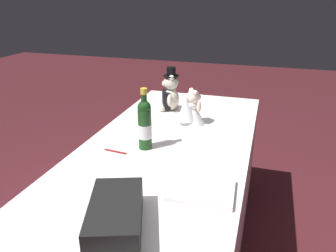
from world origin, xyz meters
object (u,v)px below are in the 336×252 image
(teddy_bear_bride, at_px, (191,109))
(signing_pen, at_px, (115,151))
(teddy_bear_groom, at_px, (170,94))
(gift_case_black, at_px, (116,216))
(champagne_bottle, at_px, (145,124))
(guestbook, at_px, (201,190))

(teddy_bear_bride, distance_m, signing_pen, 0.58)
(teddy_bear_groom, relative_size, gift_case_black, 0.82)
(champagne_bottle, height_order, signing_pen, champagne_bottle)
(teddy_bear_groom, height_order, champagne_bottle, champagne_bottle)
(teddy_bear_groom, bearing_deg, signing_pen, 173.57)
(teddy_bear_groom, height_order, teddy_bear_bride, teddy_bear_groom)
(champagne_bottle, distance_m, signing_pen, 0.21)
(gift_case_black, xyz_separation_m, guestbook, (0.30, -0.24, -0.04))
(champagne_bottle, height_order, gift_case_black, champagne_bottle)
(teddy_bear_bride, relative_size, signing_pen, 1.66)
(gift_case_black, bearing_deg, teddy_bear_groom, 8.38)
(teddy_bear_groom, bearing_deg, gift_case_black, -171.62)
(teddy_bear_groom, distance_m, champagne_bottle, 0.62)
(teddy_bear_bride, height_order, guestbook, teddy_bear_bride)
(signing_pen, bearing_deg, gift_case_black, -153.62)
(champagne_bottle, height_order, guestbook, champagne_bottle)
(teddy_bear_bride, distance_m, guestbook, 0.76)
(teddy_bear_groom, distance_m, guestbook, 1.03)
(signing_pen, bearing_deg, teddy_bear_bride, -29.31)
(champagne_bottle, bearing_deg, teddy_bear_groom, 4.93)
(teddy_bear_groom, relative_size, teddy_bear_bride, 1.35)
(champagne_bottle, relative_size, guestbook, 1.22)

